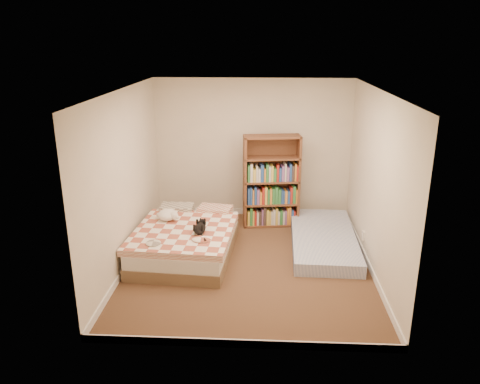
{
  "coord_description": "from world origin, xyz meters",
  "views": [
    {
      "loc": [
        0.21,
        -6.22,
        3.17
      ],
      "look_at": [
        -0.14,
        0.3,
        1.0
      ],
      "focal_mm": 35.0,
      "sensor_mm": 36.0,
      "label": 1
    }
  ],
  "objects_px": {
    "black_cat": "(200,228)",
    "white_dog": "(168,215)",
    "floor_mattress": "(323,239)",
    "bed": "(187,239)",
    "bookshelf": "(271,193)"
  },
  "relations": [
    {
      "from": "bed",
      "to": "black_cat",
      "type": "bearing_deg",
      "value": -39.7
    },
    {
      "from": "bed",
      "to": "white_dog",
      "type": "height_order",
      "value": "white_dog"
    },
    {
      "from": "floor_mattress",
      "to": "white_dog",
      "type": "xyz_separation_m",
      "value": [
        -2.44,
        -0.22,
        0.45
      ]
    },
    {
      "from": "bed",
      "to": "bookshelf",
      "type": "bearing_deg",
      "value": 48.29
    },
    {
      "from": "floor_mattress",
      "to": "black_cat",
      "type": "relative_size",
      "value": 3.54
    },
    {
      "from": "bed",
      "to": "floor_mattress",
      "type": "height_order",
      "value": "bed"
    },
    {
      "from": "floor_mattress",
      "to": "white_dog",
      "type": "bearing_deg",
      "value": -173.18
    },
    {
      "from": "black_cat",
      "to": "white_dog",
      "type": "xyz_separation_m",
      "value": [
        -0.56,
        0.44,
        0.02
      ]
    },
    {
      "from": "floor_mattress",
      "to": "white_dog",
      "type": "distance_m",
      "value": 2.49
    },
    {
      "from": "bed",
      "to": "bookshelf",
      "type": "xyz_separation_m",
      "value": [
        1.29,
        1.26,
        0.34
      ]
    },
    {
      "from": "bookshelf",
      "to": "floor_mattress",
      "type": "height_order",
      "value": "bookshelf"
    },
    {
      "from": "bed",
      "to": "white_dog",
      "type": "bearing_deg",
      "value": 151.27
    },
    {
      "from": "black_cat",
      "to": "bed",
      "type": "bearing_deg",
      "value": 139.08
    },
    {
      "from": "black_cat",
      "to": "white_dog",
      "type": "distance_m",
      "value": 0.71
    },
    {
      "from": "bed",
      "to": "black_cat",
      "type": "relative_size",
      "value": 3.28
    }
  ]
}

